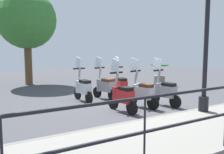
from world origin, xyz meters
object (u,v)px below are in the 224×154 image
scooter_near_1 (142,92)px  scooter_far_0 (120,85)px  scooter_near_2 (122,96)px  tree_distant (27,20)px  lamp_post_near (206,38)px  scooter_far_2 (83,88)px  scooter_near_0 (165,91)px  scooter_far_1 (105,86)px  potted_palm (159,76)px

scooter_near_1 → scooter_far_0: same height
scooter_near_2 → tree_distant: bearing=1.4°
lamp_post_near → scooter_far_2: size_ratio=2.87×
lamp_post_near → scooter_far_0: size_ratio=2.87×
scooter_near_0 → scooter_far_0: same height
scooter_near_2 → scooter_far_1: 1.90m
lamp_post_near → scooter_near_2: (1.54, 1.61, -1.63)m
scooter_near_0 → scooter_far_2: (1.98, 1.95, 0.00)m
scooter_far_0 → scooter_near_0: bearing=-154.4°
scooter_near_0 → lamp_post_near: bearing=171.6°
lamp_post_near → scooter_far_0: 3.72m
tree_distant → scooter_far_2: (-5.09, -0.65, -2.74)m
scooter_far_2 → potted_palm: bearing=-75.3°
tree_distant → scooter_near_2: 7.60m
scooter_near_0 → scooter_far_1: bearing=21.7°
scooter_near_1 → scooter_far_2: 2.15m
lamp_post_near → scooter_far_1: bearing=18.7°
tree_distant → scooter_near_1: 7.63m
scooter_near_0 → scooter_near_2: bearing=78.9°
lamp_post_near → scooter_near_2: 2.76m
potted_palm → scooter_near_1: size_ratio=0.69×
scooter_far_0 → scooter_far_1: size_ratio=1.00×
scooter_near_2 → scooter_far_0: 2.07m
potted_palm → scooter_near_2: (-3.53, 4.60, 0.04)m
scooter_near_1 → scooter_near_2: same height
scooter_far_0 → scooter_near_1: bearing=-178.7°
scooter_near_1 → scooter_far_1: bearing=-2.1°
lamp_post_near → scooter_far_0: (3.31, 0.53, -1.63)m
scooter_far_1 → scooter_near_2: bearing=153.5°
scooter_near_1 → scooter_near_2: 0.84m
lamp_post_near → potted_palm: (5.07, -2.99, -1.67)m
scooter_far_0 → scooter_far_2: 1.45m
tree_distant → scooter_near_1: (-6.88, -1.84, -2.74)m
lamp_post_near → scooter_near_1: lamp_post_near is taller
tree_distant → scooter_near_0: 8.02m
scooter_near_1 → tree_distant: bearing=0.8°
potted_palm → scooter_near_0: 4.68m
scooter_near_0 → scooter_far_2: bearing=35.6°
lamp_post_near → scooter_near_0: 2.20m
scooter_near_2 → scooter_far_1: (1.84, -0.46, 0.00)m
scooter_near_2 → scooter_far_0: bearing=-38.3°
potted_palm → scooter_near_2: size_ratio=0.69×
scooter_near_1 → scooter_far_1: (1.71, 0.37, 0.00)m
scooter_near_0 → scooter_near_2: (0.06, 1.59, 0.00)m
lamp_post_near → tree_distant: size_ratio=0.94×
tree_distant → scooter_near_0: tree_distant is taller
scooter_near_0 → scooter_far_1: same height
scooter_far_2 → scooter_near_0: bearing=-138.7°
potted_palm → scooter_far_0: bearing=116.7°
scooter_far_1 → scooter_far_2: 0.82m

